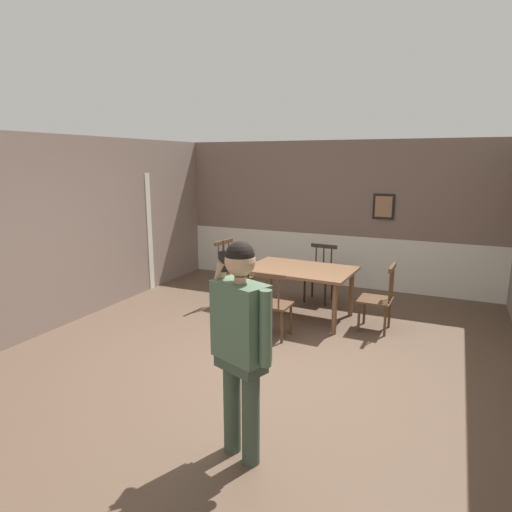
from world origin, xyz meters
TOP-DOWN VIEW (x-y plane):
  - ground_plane at (0.00, 0.00)m, footprint 7.85×7.85m
  - room_back_partition at (0.00, 3.57)m, footprint 6.02×0.17m
  - room_left_partition at (-3.01, 0.01)m, footprint 0.13×7.14m
  - dining_table at (0.03, 1.55)m, footprint 1.60×1.11m
  - chair_near_window at (0.07, 2.45)m, footprint 0.48×0.48m
  - chair_by_doorway at (1.19, 1.49)m, footprint 0.45×0.45m
  - chair_at_table_head at (-1.14, 1.62)m, footprint 0.52×0.52m
  - chair_opposite_corner at (-0.02, 0.66)m, footprint 0.41×0.41m
  - person_figure at (0.66, -1.71)m, footprint 0.57×0.38m

SIDE VIEW (x-z plane):
  - ground_plane at x=0.00m, z-range 0.00..0.00m
  - chair_near_window at x=0.07m, z-range -0.01..0.93m
  - chair_by_doorway at x=1.19m, z-range -0.01..0.93m
  - chair_opposite_corner at x=-0.02m, z-range 0.00..0.92m
  - chair_at_table_head at x=-1.14m, z-range -0.04..1.03m
  - dining_table at x=0.03m, z-range 0.29..1.05m
  - person_figure at x=0.66m, z-range 0.15..1.91m
  - room_back_partition at x=0.00m, z-range -0.05..2.63m
  - room_left_partition at x=-3.01m, z-range 0.00..2.68m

